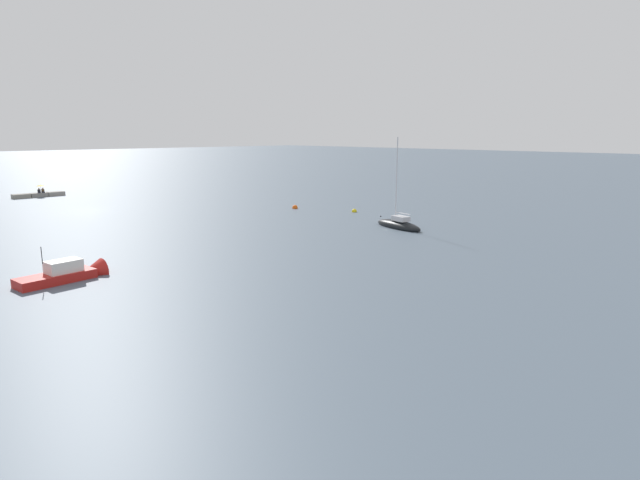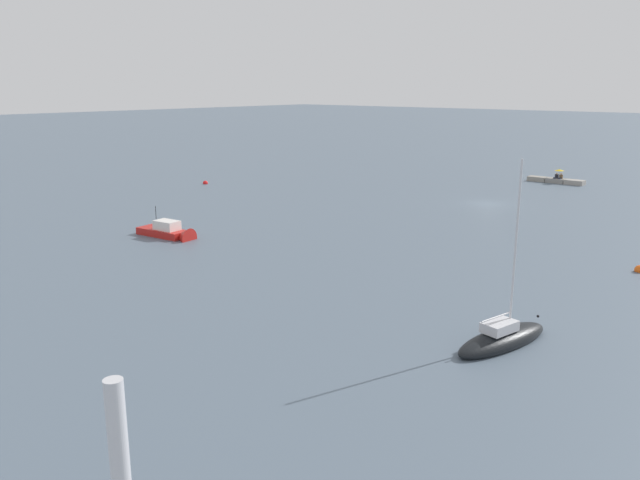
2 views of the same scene
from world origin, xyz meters
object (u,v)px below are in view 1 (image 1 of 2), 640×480
motorboat_red_mid (70,275)px  person_seated_dark_right (39,191)px  umbrella_open_yellow (40,185)px  mooring_buoy_far (354,211)px  mooring_buoy_mid (295,208)px  person_seated_brown_left (43,191)px  sailboat_black_near (399,225)px

motorboat_red_mid → person_seated_dark_right: bearing=159.0°
umbrella_open_yellow → motorboat_red_mid: 52.73m
motorboat_red_mid → mooring_buoy_far: (-35.83, -7.26, -0.22)m
mooring_buoy_mid → mooring_buoy_far: 7.98m
person_seated_dark_right → mooring_buoy_far: bearing=128.7°
person_seated_brown_left → person_seated_dark_right: bearing=14.0°
mooring_buoy_mid → mooring_buoy_far: mooring_buoy_mid is taller
sailboat_black_near → mooring_buoy_far: 11.56m
sailboat_black_near → mooring_buoy_mid: size_ratio=13.48×
person_seated_brown_left → person_seated_dark_right: same height
person_seated_brown_left → person_seated_dark_right: 0.56m
mooring_buoy_mid → motorboat_red_mid: bearing=24.1°
umbrella_open_yellow → sailboat_black_near: 56.84m
person_seated_brown_left → motorboat_red_mid: size_ratio=0.13×
umbrella_open_yellow → mooring_buoy_far: bearing=116.9°
person_seated_brown_left → person_seated_dark_right: (0.56, 0.03, 0.00)m
mooring_buoy_mid → umbrella_open_yellow: bearing=-62.4°
person_seated_brown_left → umbrella_open_yellow: size_ratio=0.58×
person_seated_brown_left → mooring_buoy_mid: (-18.76, 36.24, -0.74)m
mooring_buoy_mid → sailboat_black_near: bearing=84.4°
person_seated_brown_left → sailboat_black_near: (-17.03, 54.04, -0.55)m
umbrella_open_yellow → mooring_buoy_mid: 41.03m
person_seated_dark_right → umbrella_open_yellow: umbrella_open_yellow is taller
motorboat_red_mid → mooring_buoy_far: motorboat_red_mid is taller
person_seated_dark_right → umbrella_open_yellow: 0.91m
mooring_buoy_far → person_seated_brown_left: bearing=-63.3°
person_seated_brown_left → mooring_buoy_mid: 40.81m
sailboat_black_near → mooring_buoy_far: size_ratio=15.56×
sailboat_black_near → mooring_buoy_mid: 17.89m
person_seated_brown_left → mooring_buoy_far: person_seated_brown_left is taller
person_seated_dark_right → mooring_buoy_mid: size_ratio=1.05×
person_seated_dark_right → mooring_buoy_mid: 41.05m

